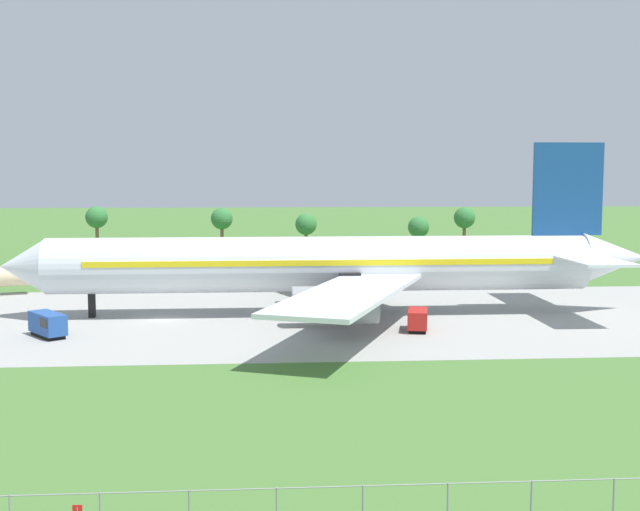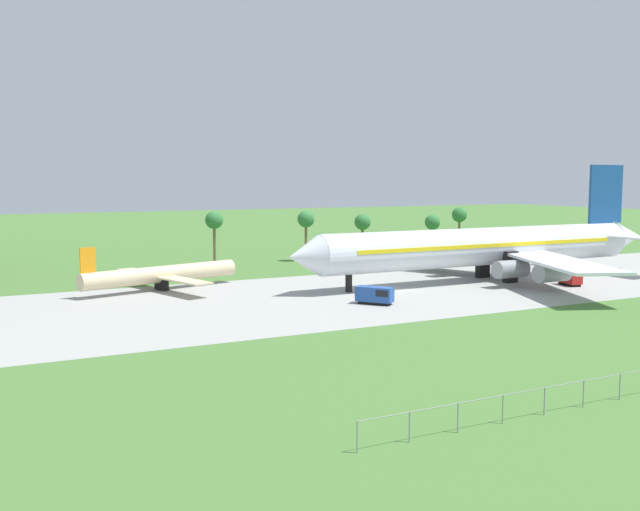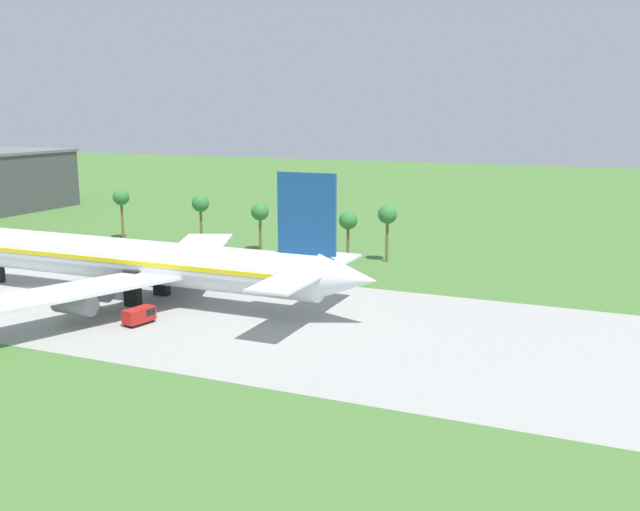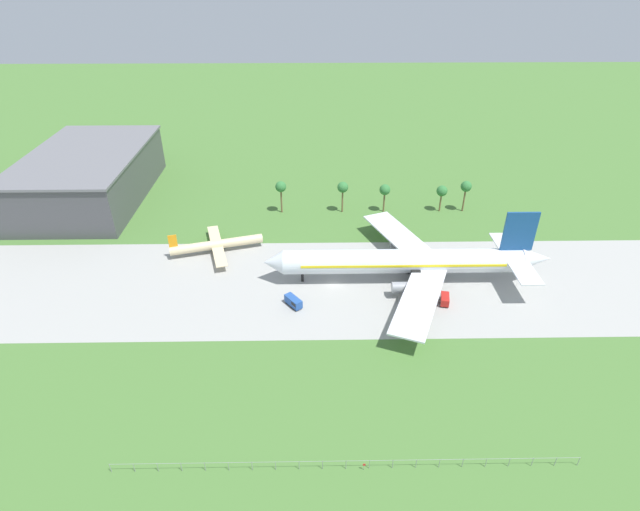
% 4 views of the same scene
% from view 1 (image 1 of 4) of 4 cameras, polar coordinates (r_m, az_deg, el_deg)
% --- Properties ---
extents(ground_plane, '(600.00, 600.00, 0.00)m').
position_cam_1_polar(ground_plane, '(92.78, -11.14, -4.48)').
color(ground_plane, '#477233').
extents(taxiway_strip, '(320.00, 44.00, 0.02)m').
position_cam_1_polar(taxiway_strip, '(92.78, -11.14, -4.47)').
color(taxiway_strip, '#9E9E99').
rests_on(taxiway_strip, ground_plane).
extents(jet_airliner, '(75.69, 61.64, 20.08)m').
position_cam_1_polar(jet_airliner, '(93.43, 1.09, -0.64)').
color(jet_airliner, silver).
rests_on(jet_airliner, ground_plane).
extents(baggage_tug, '(2.85, 4.59, 2.25)m').
position_cam_1_polar(baggage_tug, '(85.00, 6.96, -4.52)').
color(baggage_tug, black).
rests_on(baggage_tug, ground_plane).
extents(catering_van, '(4.72, 5.30, 2.47)m').
position_cam_1_polar(catering_van, '(85.52, -18.76, -4.65)').
color(catering_van, black).
rests_on(catering_van, ground_plane).
extents(perimeter_fence, '(80.10, 0.10, 2.10)m').
position_cam_1_polar(perimeter_fence, '(40.29, -21.18, -16.46)').
color(perimeter_fence, gray).
rests_on(perimeter_fence, ground_plane).
extents(palm_tree_row, '(64.88, 3.60, 11.13)m').
position_cam_1_polar(palm_tree_row, '(133.86, -1.23, 2.37)').
color(palm_tree_row, brown).
rests_on(palm_tree_row, ground_plane).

